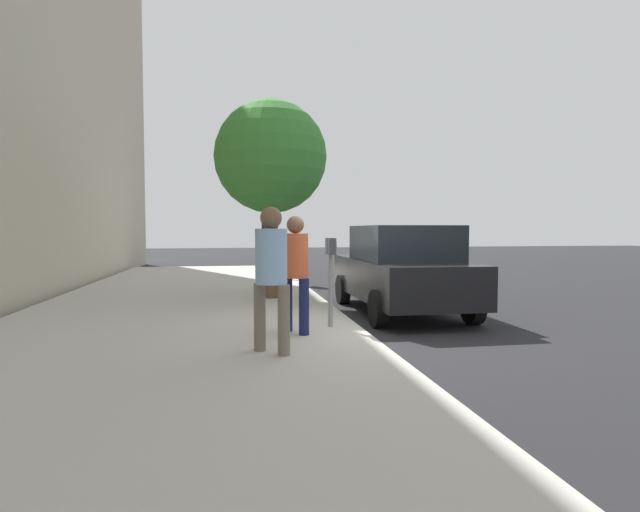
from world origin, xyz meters
name	(u,v)px	position (x,y,z in m)	size (l,w,h in m)	color
ground_plane	(358,334)	(0.00, 0.00, 0.00)	(80.00, 80.00, 0.00)	#232326
sidewalk_slab	(166,336)	(0.00, 3.00, 0.07)	(28.00, 6.00, 0.15)	#B7B2A8
parking_meter	(331,263)	(-0.08, 0.47, 1.17)	(0.36, 0.12, 1.41)	gray
pedestrian_at_meter	(295,264)	(-0.47, 1.08, 1.17)	(0.47, 0.38, 1.74)	#191E4C
pedestrian_bystander	(271,266)	(-1.64, 1.52, 1.23)	(0.43, 0.43, 1.82)	#726656
parked_sedan_near	(401,269)	(1.85, -1.35, 0.89)	(4.40, 1.97, 1.77)	black
street_tree	(271,158)	(3.54, 1.14, 3.29)	(2.51, 2.51, 4.43)	brown
traffic_signal	(266,203)	(9.14, 0.88, 2.58)	(0.24, 0.44, 3.60)	black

